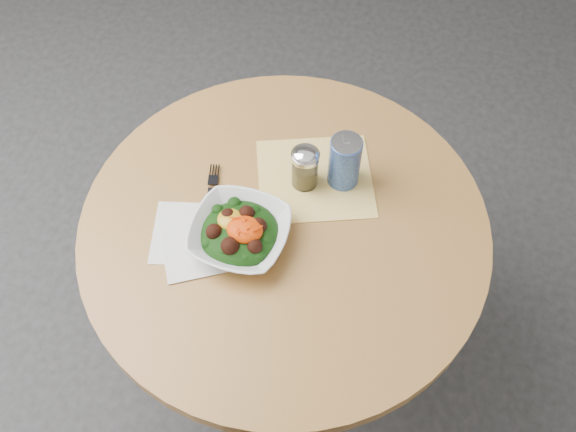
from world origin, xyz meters
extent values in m
plane|color=#292A2C|center=(0.00, 0.00, 0.00)|extent=(6.00, 6.00, 0.00)
cylinder|color=black|center=(0.00, 0.00, 0.01)|extent=(0.52, 0.52, 0.03)
cylinder|color=black|center=(0.00, 0.00, 0.35)|extent=(0.10, 0.10, 0.71)
cylinder|color=#BD8944|center=(0.00, 0.00, 0.73)|extent=(0.90, 0.90, 0.04)
cube|color=#FFB50D|center=(0.04, 0.13, 0.75)|extent=(0.32, 0.31, 0.00)
cube|color=silver|center=(-0.19, -0.08, 0.75)|extent=(0.19, 0.19, 0.00)
cube|color=silver|center=(-0.16, -0.10, 0.75)|extent=(0.21, 0.21, 0.00)
imported|color=white|center=(-0.08, -0.06, 0.78)|extent=(0.22, 0.22, 0.05)
ellipsoid|color=black|center=(-0.08, -0.06, 0.77)|extent=(0.17, 0.17, 0.06)
ellipsoid|color=#C89214|center=(-0.10, -0.05, 0.80)|extent=(0.05, 0.05, 0.02)
ellipsoid|color=#F53B05|center=(-0.07, -0.07, 0.80)|extent=(0.08, 0.07, 0.03)
cube|color=black|center=(-0.17, -0.01, 0.76)|extent=(0.04, 0.12, 0.00)
cube|color=black|center=(-0.19, 0.08, 0.76)|extent=(0.04, 0.07, 0.00)
cylinder|color=silver|center=(0.02, 0.12, 0.80)|extent=(0.06, 0.06, 0.09)
cylinder|color=olive|center=(0.02, 0.12, 0.78)|extent=(0.05, 0.05, 0.05)
cylinder|color=silver|center=(0.02, 0.12, 0.85)|extent=(0.06, 0.06, 0.01)
ellipsoid|color=silver|center=(0.02, 0.12, 0.85)|extent=(0.06, 0.06, 0.03)
cylinder|color=navy|center=(0.10, 0.15, 0.82)|extent=(0.07, 0.07, 0.13)
cylinder|color=silver|center=(0.10, 0.15, 0.88)|extent=(0.07, 0.07, 0.00)
cube|color=silver|center=(0.10, 0.15, 0.89)|extent=(0.02, 0.02, 0.00)
camera|label=1|loc=(0.19, -0.73, 1.93)|focal=40.00mm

